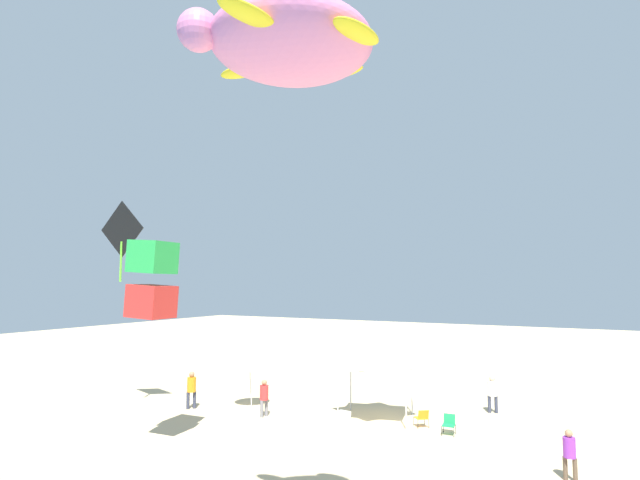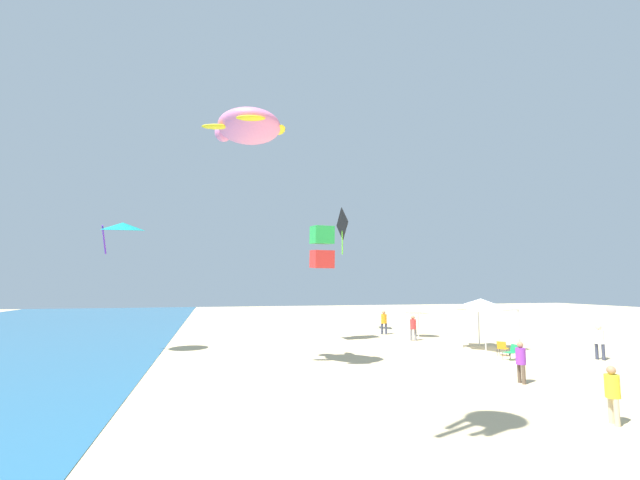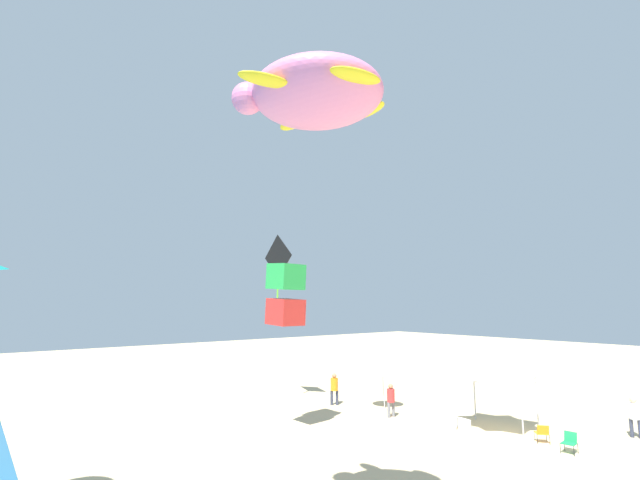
% 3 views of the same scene
% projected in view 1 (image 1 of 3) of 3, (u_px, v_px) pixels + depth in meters
% --- Properties ---
extents(ground, '(120.00, 120.00, 0.10)m').
position_uv_depth(ground, '(406.00, 430.00, 22.56)').
color(ground, '#D6BC8C').
extents(canopy_tent, '(3.77, 3.52, 3.14)m').
position_uv_depth(canopy_tent, '(376.00, 361.00, 24.38)').
color(canopy_tent, '#B7B7BC').
rests_on(canopy_tent, ground).
extents(beach_umbrella, '(1.98, 1.95, 2.37)m').
position_uv_depth(beach_umbrella, '(250.00, 368.00, 26.90)').
color(beach_umbrella, silver).
rests_on(beach_umbrella, ground).
extents(folding_chair_facing_ocean, '(0.59, 0.67, 0.82)m').
position_uv_depth(folding_chair_facing_ocean, '(449.00, 423.00, 21.79)').
color(folding_chair_facing_ocean, black).
rests_on(folding_chair_facing_ocean, ground).
extents(folding_chair_left_of_tent, '(0.79, 0.81, 0.82)m').
position_uv_depth(folding_chair_left_of_tent, '(422.00, 417.00, 22.78)').
color(folding_chair_left_of_tent, black).
rests_on(folding_chair_left_of_tent, ground).
extents(cooler_box, '(0.69, 0.52, 0.40)m').
position_uv_depth(cooler_box, '(344.00, 416.00, 24.04)').
color(cooler_box, white).
rests_on(cooler_box, ground).
extents(person_watching_sky, '(0.48, 0.44, 1.85)m').
position_uv_depth(person_watching_sky, '(492.00, 391.00, 25.42)').
color(person_watching_sky, '#33384C').
rests_on(person_watching_sky, ground).
extents(person_far_stroller, '(0.45, 0.45, 1.90)m').
position_uv_depth(person_far_stroller, '(192.00, 387.00, 26.27)').
color(person_far_stroller, '#33384C').
rests_on(person_far_stroller, ground).
extents(person_near_umbrella, '(0.44, 0.39, 1.66)m').
position_uv_depth(person_near_umbrella, '(569.00, 451.00, 16.67)').
color(person_near_umbrella, brown).
rests_on(person_near_umbrella, ground).
extents(person_beachcomber, '(0.42, 0.47, 1.78)m').
position_uv_depth(person_beachcomber, '(264.00, 395.00, 24.70)').
color(person_beachcomber, slate).
rests_on(person_beachcomber, ground).
extents(kite_diamond_black, '(2.89, 0.22, 4.13)m').
position_uv_depth(kite_diamond_black, '(122.00, 232.00, 25.64)').
color(kite_diamond_black, black).
extents(kite_box_green, '(1.62, 1.56, 3.10)m').
position_uv_depth(kite_box_green, '(152.00, 279.00, 19.85)').
color(kite_box_green, green).
extents(kite_turtle_pink, '(4.31, 4.30, 1.70)m').
position_uv_depth(kite_turtle_pink, '(288.00, 43.00, 10.05)').
color(kite_turtle_pink, pink).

